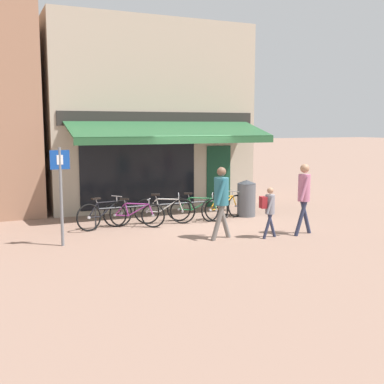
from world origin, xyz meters
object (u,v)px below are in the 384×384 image
Objects in this scene: bicycle_purple at (134,214)px; pedestrian_second_adult at (304,191)px; pedestrian_adult at (221,195)px; parking_sign at (61,186)px; bicycle_green at (197,209)px; bicycle_black at (105,214)px; bicycle_silver at (165,210)px; pedestrian_child at (269,206)px; bicycle_orange at (223,207)px; litter_bin at (246,198)px.

pedestrian_second_adult is at bearing -7.39° from bicycle_purple.
pedestrian_adult is 3.82m from parking_sign.
bicycle_purple is 2.81m from pedestrian_adult.
parking_sign is (-4.08, -1.38, 1.03)m from bicycle_green.
bicycle_silver is at bearing -18.98° from bicycle_black.
bicycle_green is at bearing -19.16° from bicycle_black.
bicycle_black is 1.31× the size of pedestrian_child.
bicycle_silver reaches higher than bicycle_purple.
parking_sign reaches higher than bicycle_black.
pedestrian_adult is 1.40× the size of pedestrian_child.
bicycle_green is at bearing 85.56° from pedestrian_adult.
bicycle_orange is (0.84, -0.02, -0.01)m from bicycle_green.
litter_bin reaches higher than bicycle_green.
bicycle_silver is 3.23m from pedestrian_child.
bicycle_green is at bearing -175.09° from litter_bin.
bicycle_silver is at bearing -154.44° from bicycle_green.
bicycle_green reaches higher than bicycle_purple.
parking_sign is (-5.81, -1.52, 0.84)m from litter_bin.
bicycle_purple is 3.77m from pedestrian_child.
bicycle_orange is 5.20m from parking_sign.
bicycle_orange is (1.85, -0.06, -0.02)m from bicycle_silver.
bicycle_black is 1.01× the size of bicycle_silver.
litter_bin is at bearing 95.32° from pedestrian_second_adult.
pedestrian_adult reaches higher than bicycle_green.
bicycle_silver is 1.01m from bicycle_green.
pedestrian_child is (2.71, -2.58, 0.45)m from bicycle_purple.
parking_sign reaches higher than litter_bin.
pedestrian_child reaches higher than bicycle_black.
pedestrian_child reaches higher than bicycle_orange.
bicycle_silver is (0.94, 0.08, 0.03)m from bicycle_purple.
litter_bin is at bearing 53.66° from pedestrian_adult.
pedestrian_child is at bearing -108.28° from bicycle_orange.
pedestrian_child is at bearing -55.11° from bicycle_black.
bicycle_orange is at bearing 95.78° from pedestrian_child.
bicycle_silver is 3.53m from parking_sign.
bicycle_silver is 0.96× the size of bicycle_orange.
pedestrian_child is 1.13× the size of litter_bin.
bicycle_orange is at bearing 113.93° from pedestrian_second_adult.
bicycle_orange is at bearing 19.23° from bicycle_silver.
bicycle_green is 1.43× the size of litter_bin.
bicycle_silver is 1.29× the size of pedestrian_child.
litter_bin is at bearing 32.80° from bicycle_green.
bicycle_green is 0.71× the size of parking_sign.
pedestrian_second_adult is (2.16, -0.41, 0.05)m from pedestrian_adult.
bicycle_purple is at bearing -27.24° from bicycle_black.
bicycle_green is 1.26× the size of pedestrian_child.
pedestrian_child is at bearing -13.56° from pedestrian_adult.
bicycle_silver is 1.02× the size of bicycle_green.
bicycle_black is 3.56m from bicycle_orange.
litter_bin is at bearing 78.22° from pedestrian_child.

